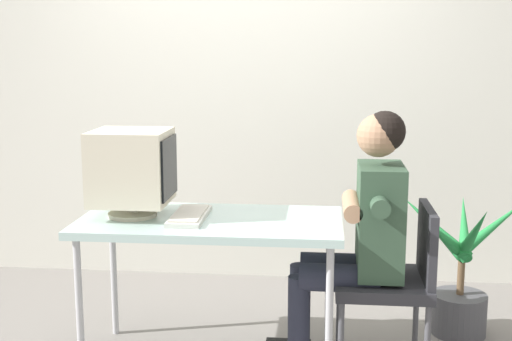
# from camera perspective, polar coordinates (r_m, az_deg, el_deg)

# --- Properties ---
(wall_back) EXTENTS (8.00, 0.10, 3.00)m
(wall_back) POSITION_cam_1_polar(r_m,az_deg,el_deg) (4.71, 2.57, 8.92)
(wall_back) COLOR silver
(wall_back) RESTS_ON ground_plane
(desk) EXTENTS (1.32, 0.67, 0.76)m
(desk) POSITION_cam_1_polar(r_m,az_deg,el_deg) (3.47, -3.80, -4.91)
(desk) COLOR #B7B7BC
(desk) RESTS_ON ground_plane
(crt_monitor) EXTENTS (0.39, 0.36, 0.44)m
(crt_monitor) POSITION_cam_1_polar(r_m,az_deg,el_deg) (3.51, -10.30, 0.21)
(crt_monitor) COLOR beige
(crt_monitor) RESTS_ON desk
(keyboard) EXTENTS (0.17, 0.40, 0.03)m
(keyboard) POSITION_cam_1_polar(r_m,az_deg,el_deg) (3.46, -5.56, -3.76)
(keyboard) COLOR silver
(keyboard) RESTS_ON desk
(office_chair) EXTENTS (0.47, 0.47, 0.83)m
(office_chair) POSITION_cam_1_polar(r_m,az_deg,el_deg) (3.54, 11.51, -8.48)
(office_chair) COLOR #4C4C51
(office_chair) RESTS_ON ground_plane
(person_seated) EXTENTS (0.69, 0.57, 1.31)m
(person_seated) POSITION_cam_1_polar(r_m,az_deg,el_deg) (3.46, 8.66, -4.75)
(person_seated) COLOR #334C38
(person_seated) RESTS_ON ground_plane
(potted_plant) EXTENTS (0.71, 0.75, 0.83)m
(potted_plant) POSITION_cam_1_polar(r_m,az_deg,el_deg) (4.06, 16.62, -8.67)
(potted_plant) COLOR #4C4C51
(potted_plant) RESTS_ON ground_plane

